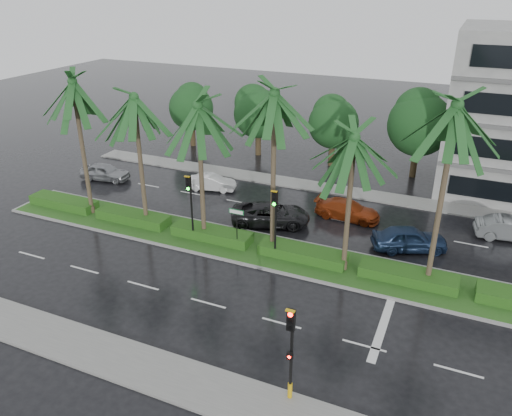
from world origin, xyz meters
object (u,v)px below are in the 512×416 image
at_px(car_red, 348,210).
at_px(street_sign, 237,219).
at_px(car_white, 212,182).
at_px(car_darkgrey, 271,214).
at_px(car_blue, 409,239).
at_px(car_grey, 511,229).
at_px(signal_near, 291,351).
at_px(signal_median_left, 190,198).
at_px(car_silver, 105,172).

bearing_deg(car_red, street_sign, 147.22).
xyz_separation_m(car_white, car_darkgrey, (6.45, -3.66, 0.12)).
xyz_separation_m(car_blue, car_grey, (5.67, 3.97, -0.05)).
relative_size(street_sign, car_blue, 0.58).
height_order(signal_near, signal_median_left, signal_median_left).
bearing_deg(signal_near, street_sign, 125.34).
xyz_separation_m(street_sign, car_darkgrey, (0.50, 4.14, -1.40)).
bearing_deg(car_grey, car_red, 87.09).
bearing_deg(car_white, signal_median_left, -173.14).
height_order(signal_near, car_darkgrey, signal_near).
bearing_deg(car_blue, street_sign, 90.85).
height_order(car_silver, car_darkgrey, car_darkgrey).
bearing_deg(signal_median_left, signal_near, -44.09).
relative_size(street_sign, car_silver, 0.64).
bearing_deg(car_white, street_sign, -156.08).
bearing_deg(signal_median_left, car_darkgrey, 51.00).
bearing_deg(car_red, car_darkgrey, 125.50).
bearing_deg(car_red, signal_near, -170.73).
bearing_deg(car_white, car_grey, -102.16).
bearing_deg(street_sign, signal_near, -54.66).
relative_size(signal_median_left, car_grey, 1.02).
height_order(car_darkgrey, car_blue, car_blue).
relative_size(car_darkgrey, car_grey, 1.22).
relative_size(signal_near, car_grey, 1.02).
height_order(street_sign, car_silver, street_sign).
relative_size(car_red, car_blue, 1.00).
bearing_deg(car_white, car_blue, -116.22).
bearing_deg(car_darkgrey, signal_near, -175.98).
bearing_deg(car_white, car_red, -107.28).
distance_m(car_darkgrey, car_grey, 15.23).
bearing_deg(car_silver, signal_near, -135.13).
distance_m(street_sign, car_grey, 17.33).
height_order(street_sign, car_white, street_sign).
xyz_separation_m(street_sign, car_red, (5.00, 7.06, -1.48)).
height_order(signal_median_left, street_sign, signal_median_left).
xyz_separation_m(car_silver, car_white, (8.96, 1.66, -0.08)).
bearing_deg(car_darkgrey, car_grey, -95.19).
bearing_deg(signal_median_left, car_blue, 19.67).
bearing_deg(signal_median_left, street_sign, 3.47).
bearing_deg(car_blue, signal_median_left, 86.23).
distance_m(signal_median_left, car_blue, 13.46).
xyz_separation_m(signal_near, car_white, (-12.95, 17.67, -1.89)).
relative_size(car_white, car_darkgrey, 0.71).
relative_size(signal_median_left, car_darkgrey, 0.83).
bearing_deg(car_darkgrey, car_white, 39.55).
bearing_deg(signal_near, signal_median_left, 135.91).
bearing_deg(street_sign, car_grey, 28.57).
xyz_separation_m(car_silver, car_grey, (30.07, 2.12, 0.01)).
bearing_deg(car_silver, car_white, -88.47).
distance_m(street_sign, car_silver, 16.18).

